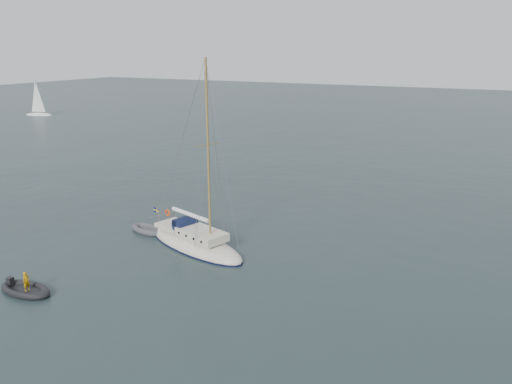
% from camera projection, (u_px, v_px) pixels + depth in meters
% --- Properties ---
extents(ground, '(300.00, 300.00, 0.00)m').
position_uv_depth(ground, '(247.00, 249.00, 33.14)').
color(ground, black).
rests_on(ground, ground).
extents(sailboat, '(9.09, 2.72, 12.94)m').
position_uv_depth(sailboat, '(196.00, 234.00, 33.18)').
color(sailboat, beige).
rests_on(sailboat, ground).
extents(dinghy, '(3.03, 1.37, 0.43)m').
position_uv_depth(dinghy, '(147.00, 229.00, 36.18)').
color(dinghy, '#49494D').
rests_on(dinghy, ground).
extents(rib, '(3.38, 1.54, 1.27)m').
position_uv_depth(rib, '(25.00, 289.00, 27.23)').
color(rib, black).
rests_on(rib, ground).
extents(distant_yacht_a, '(5.70, 3.04, 7.55)m').
position_uv_depth(distant_yacht_a, '(37.00, 99.00, 97.62)').
color(distant_yacht_a, silver).
rests_on(distant_yacht_a, ground).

